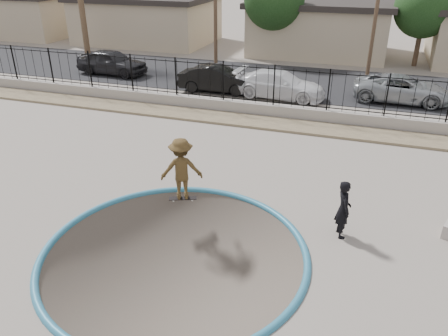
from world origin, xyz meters
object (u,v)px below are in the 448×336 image
car_d (402,89)px  videographer (343,209)px  skateboard (183,198)px  car_c (280,84)px  skater (182,172)px  car_a (112,62)px  car_b (218,79)px

car_d → videographer: bearing=174.0°
skateboard → car_c: size_ratio=0.18×
skateboard → skater: bearing=-98.0°
car_a → car_d: size_ratio=0.94×
skater → car_d: (6.77, 13.12, -0.28)m
skater → videographer: bearing=151.0°
car_d → car_b: bearing=99.6°
videographer → car_a: size_ratio=0.36×
car_c → car_b: bearing=94.7°
skater → car_d: bearing=-142.0°
skateboard → car_b: 12.19m
skateboard → car_d: bearing=40.6°
videographer → car_b: videographer is taller
skater → car_a: skater is taller
car_a → car_d: 17.53m
videographer → car_a: videographer is taller
car_a → car_c: 11.42m
skater → videographer: skater is taller
car_a → car_c: car_a is taller
car_c → skater: bearing=-178.0°
skater → car_c: 11.82m
car_a → car_b: car_a is taller
car_a → car_d: bearing=-87.5°
car_b → car_c: 3.52m
car_a → car_b: bearing=-98.2°
skateboard → videographer: videographer is taller
skater → car_b: 12.17m
skateboard → car_a: car_a is taller
car_c → car_d: (6.22, 1.32, -0.03)m
skateboard → car_c: 11.83m
car_b → skater: bearing=-168.1°
car_a → car_c: size_ratio=0.94×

